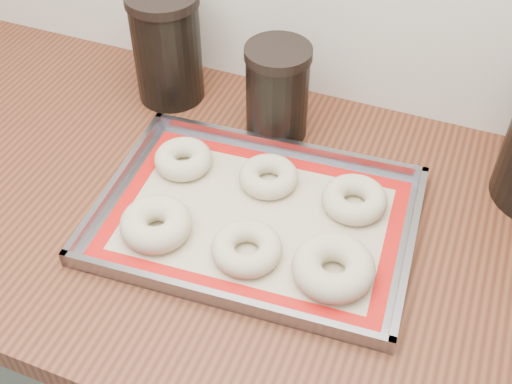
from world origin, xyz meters
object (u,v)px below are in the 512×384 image
at_px(baking_tray, 256,218).
at_px(bagel_front_right, 333,267).
at_px(bagel_front_left, 156,224).
at_px(bagel_back_left, 183,159).
at_px(canister_left, 167,47).
at_px(bagel_front_mid, 247,248).
at_px(canister_mid, 277,92).
at_px(bagel_back_mid, 269,176).
at_px(bagel_back_right, 355,199).

bearing_deg(baking_tray, bagel_front_right, -24.46).
relative_size(bagel_front_left, bagel_front_right, 0.92).
distance_m(bagel_back_left, canister_left, 0.22).
bearing_deg(bagel_front_mid, baking_tray, 101.53).
bearing_deg(canister_mid, bagel_front_right, -55.92).
relative_size(bagel_front_mid, bagel_back_mid, 1.08).
distance_m(bagel_back_mid, canister_left, 0.31).
height_order(bagel_front_left, bagel_back_left, bagel_front_left).
bearing_deg(bagel_back_mid, canister_left, 147.23).
xyz_separation_m(bagel_front_mid, canister_left, (-0.27, 0.31, 0.08)).
bearing_deg(bagel_front_left, bagel_back_left, 100.92).
height_order(bagel_front_mid, bagel_front_right, bagel_front_right).
bearing_deg(bagel_front_mid, bagel_back_right, 52.49).
xyz_separation_m(baking_tray, canister_mid, (-0.04, 0.21, 0.08)).
distance_m(bagel_front_left, bagel_back_left, 0.15).
xyz_separation_m(baking_tray, bagel_front_right, (0.14, -0.06, 0.02)).
bearing_deg(canister_left, baking_tray, -42.41).
distance_m(bagel_back_right, canister_left, 0.43).
relative_size(bagel_front_right, canister_left, 0.57).
distance_m(bagel_front_right, canister_mid, 0.33).
bearing_deg(bagel_back_mid, bagel_front_right, -43.49).
xyz_separation_m(bagel_front_right, bagel_back_mid, (-0.15, 0.14, -0.00)).
distance_m(bagel_front_right, bagel_back_mid, 0.20).
xyz_separation_m(bagel_front_mid, bagel_back_right, (0.11, 0.15, 0.00)).
height_order(bagel_back_mid, canister_mid, canister_mid).
distance_m(bagel_front_left, canister_left, 0.35).
relative_size(bagel_front_left, canister_left, 0.52).
relative_size(bagel_front_right, bagel_back_right, 1.16).
xyz_separation_m(bagel_front_left, bagel_back_right, (0.25, 0.16, -0.00)).
bearing_deg(bagel_front_left, canister_mid, 74.83).
distance_m(baking_tray, bagel_front_mid, 0.07).
bearing_deg(canister_left, bagel_back_mid, -32.77).
bearing_deg(canister_left, bagel_front_left, -66.44).
xyz_separation_m(canister_left, canister_mid, (0.22, -0.03, -0.02)).
height_order(bagel_front_left, bagel_front_right, same).
height_order(bagel_back_right, canister_mid, canister_mid).
height_order(bagel_front_right, canister_left, canister_left).
bearing_deg(canister_mid, baking_tray, -77.74).
xyz_separation_m(bagel_front_mid, bagel_back_mid, (-0.02, 0.15, -0.00)).
distance_m(bagel_front_right, bagel_back_left, 0.31).
distance_m(bagel_front_left, bagel_front_right, 0.26).
bearing_deg(canister_mid, bagel_back_left, -126.28).
bearing_deg(bagel_back_right, bagel_back_mid, 179.92).
distance_m(bagel_front_mid, bagel_back_right, 0.19).
relative_size(bagel_front_right, canister_mid, 0.68).
xyz_separation_m(bagel_front_left, bagel_front_right, (0.26, 0.02, 0.00)).
xyz_separation_m(bagel_front_right, bagel_back_right, (-0.01, 0.14, -0.00)).
relative_size(bagel_back_mid, bagel_back_right, 0.94).
bearing_deg(canister_mid, canister_left, 171.51).
bearing_deg(bagel_back_mid, bagel_back_left, -174.50).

